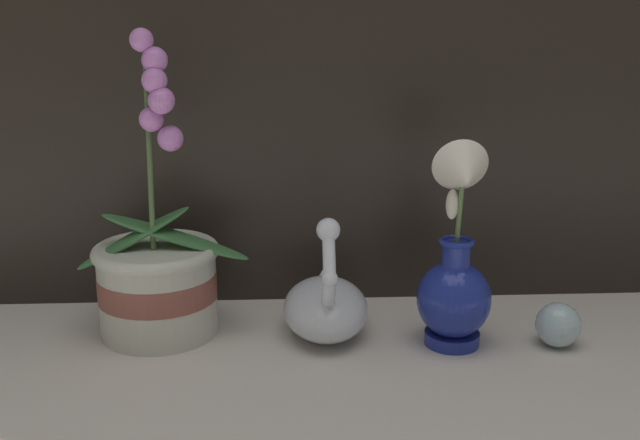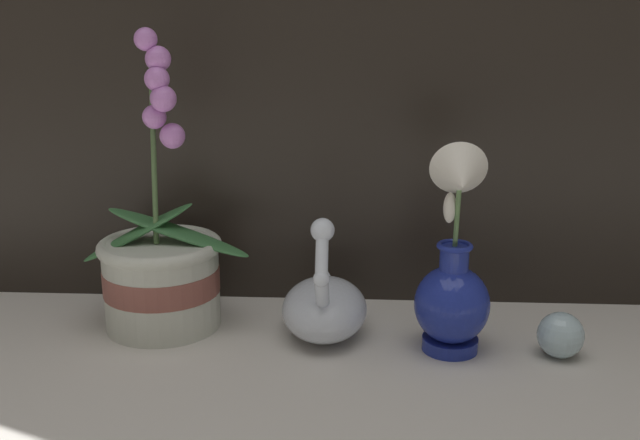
{
  "view_description": "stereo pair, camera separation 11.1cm",
  "coord_description": "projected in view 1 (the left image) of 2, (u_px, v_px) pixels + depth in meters",
  "views": [
    {
      "loc": [
        -0.08,
        -0.94,
        0.48
      ],
      "look_at": [
        -0.03,
        0.13,
        0.18
      ],
      "focal_mm": 42.0,
      "sensor_mm": 36.0,
      "label": 1
    },
    {
      "loc": [
        0.03,
        -0.94,
        0.48
      ],
      "look_at": [
        -0.03,
        0.13,
        0.18
      ],
      "focal_mm": 42.0,
      "sensor_mm": 36.0,
      "label": 2
    }
  ],
  "objects": [
    {
      "name": "ground_plane",
      "position": [
        345.0,
        368.0,
        1.04
      ],
      "size": [
        2.8,
        2.8,
        0.0
      ],
      "primitive_type": "plane",
      "color": "beige"
    },
    {
      "name": "orchid_potted_plant",
      "position": [
        158.0,
        275.0,
        1.13
      ],
      "size": [
        0.26,
        0.19,
        0.46
      ],
      "color": "beige",
      "rests_on": "ground_plane"
    },
    {
      "name": "swan_figurine",
      "position": [
        326.0,
        304.0,
        1.14
      ],
      "size": [
        0.13,
        0.21,
        0.2
      ],
      "color": "silver",
      "rests_on": "ground_plane"
    },
    {
      "name": "blue_vase",
      "position": [
        455.0,
        278.0,
        1.08
      ],
      "size": [
        0.11,
        0.11,
        0.31
      ],
      "color": "navy",
      "rests_on": "ground_plane"
    },
    {
      "name": "glass_sphere",
      "position": [
        558.0,
        325.0,
        1.1
      ],
      "size": [
        0.07,
        0.07,
        0.07
      ],
      "color": "silver",
      "rests_on": "ground_plane"
    }
  ]
}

